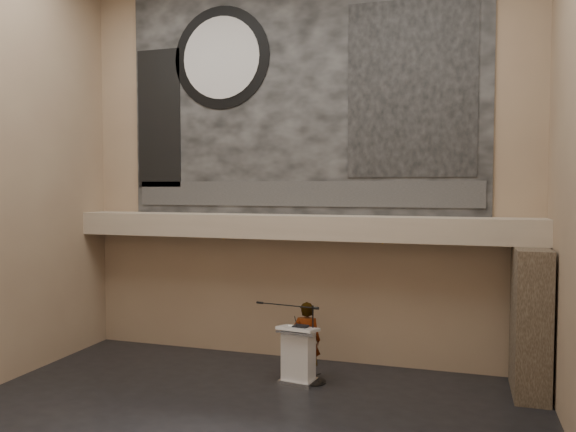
% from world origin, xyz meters
% --- Properties ---
extents(wall_back, '(10.00, 0.02, 8.50)m').
position_xyz_m(wall_back, '(0.00, 4.00, 4.25)').
color(wall_back, '#8D725A').
rests_on(wall_back, floor).
extents(wall_front, '(10.00, 0.02, 8.50)m').
position_xyz_m(wall_front, '(0.00, -4.00, 4.25)').
color(wall_front, '#8D725A').
rests_on(wall_front, floor).
extents(soffit, '(10.00, 0.80, 0.50)m').
position_xyz_m(soffit, '(0.00, 3.60, 2.95)').
color(soffit, tan).
rests_on(soffit, wall_back).
extents(sprinkler_left, '(0.04, 0.04, 0.06)m').
position_xyz_m(sprinkler_left, '(-1.60, 3.55, 2.67)').
color(sprinkler_left, '#B2893D').
rests_on(sprinkler_left, soffit).
extents(sprinkler_right, '(0.04, 0.04, 0.06)m').
position_xyz_m(sprinkler_right, '(1.90, 3.55, 2.67)').
color(sprinkler_right, '#B2893D').
rests_on(sprinkler_right, soffit).
extents(banner, '(8.00, 0.05, 5.00)m').
position_xyz_m(banner, '(0.00, 3.97, 5.70)').
color(banner, black).
rests_on(banner, wall_back).
extents(banner_text_strip, '(7.76, 0.02, 0.55)m').
position_xyz_m(banner_text_strip, '(0.00, 3.93, 3.65)').
color(banner_text_strip, '#313131').
rests_on(banner_text_strip, banner).
extents(banner_clock_rim, '(2.30, 0.02, 2.30)m').
position_xyz_m(banner_clock_rim, '(-1.80, 3.93, 6.70)').
color(banner_clock_rim, black).
rests_on(banner_clock_rim, banner).
extents(banner_clock_face, '(1.84, 0.02, 1.84)m').
position_xyz_m(banner_clock_face, '(-1.80, 3.91, 6.70)').
color(banner_clock_face, silver).
rests_on(banner_clock_face, banner).
extents(banner_building_print, '(2.60, 0.02, 3.60)m').
position_xyz_m(banner_building_print, '(2.40, 3.93, 5.80)').
color(banner_building_print, black).
rests_on(banner_building_print, banner).
extents(banner_brick_print, '(1.10, 0.02, 3.20)m').
position_xyz_m(banner_brick_print, '(-3.40, 3.93, 5.40)').
color(banner_brick_print, black).
rests_on(banner_brick_print, banner).
extents(stone_pier, '(0.60, 1.40, 2.70)m').
position_xyz_m(stone_pier, '(4.65, 3.15, 1.35)').
color(stone_pier, '#3E3226').
rests_on(stone_pier, floor).
extents(lectern, '(0.80, 0.62, 1.14)m').
position_xyz_m(lectern, '(0.44, 2.45, 0.55)').
color(lectern, silver).
rests_on(lectern, floor).
extents(binder, '(0.30, 0.25, 0.04)m').
position_xyz_m(binder, '(0.49, 2.43, 1.12)').
color(binder, black).
rests_on(binder, lectern).
extents(papers, '(0.26, 0.31, 0.00)m').
position_xyz_m(papers, '(0.34, 2.43, 1.10)').
color(papers, silver).
rests_on(papers, lectern).
extents(speaker_person, '(0.59, 0.41, 1.53)m').
position_xyz_m(speaker_person, '(0.52, 2.76, 0.77)').
color(speaker_person, silver).
rests_on(speaker_person, floor).
extents(mic_stand, '(1.47, 0.52, 1.51)m').
position_xyz_m(mic_stand, '(0.66, 2.57, 0.23)').
color(mic_stand, black).
rests_on(mic_stand, floor).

